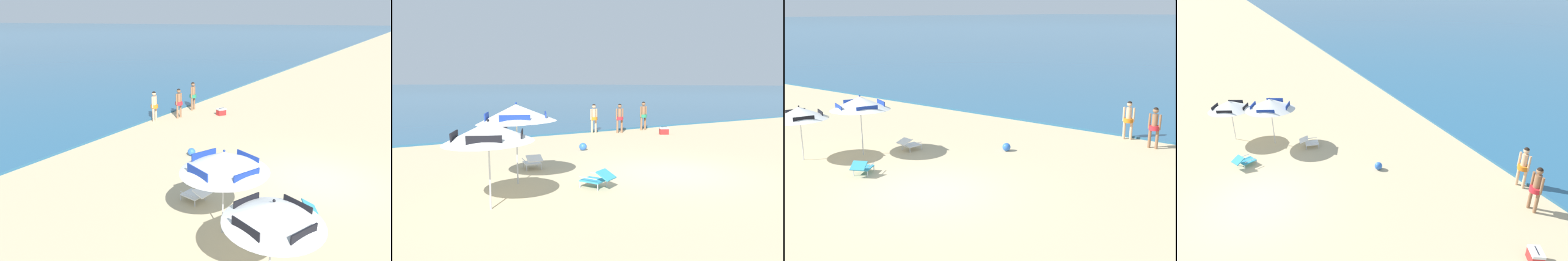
{
  "view_description": "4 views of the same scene",
  "coord_description": "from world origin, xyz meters",
  "views": [
    {
      "loc": [
        -11.74,
        -2.32,
        5.33
      ],
      "look_at": [
        0.95,
        5.53,
        0.62
      ],
      "focal_mm": 32.22,
      "sensor_mm": 36.0,
      "label": 1
    },
    {
      "loc": [
        -8.07,
        -8.52,
        2.85
      ],
      "look_at": [
        0.2,
        5.46,
        0.76
      ],
      "focal_mm": 33.78,
      "sensor_mm": 36.0,
      "label": 2
    },
    {
      "loc": [
        8.95,
        -9.87,
        5.35
      ],
      "look_at": [
        -1.51,
        4.69,
        0.71
      ],
      "focal_mm": 42.44,
      "sensor_mm": 36.0,
      "label": 3
    },
    {
      "loc": [
        10.79,
        -0.14,
        7.29
      ],
      "look_at": [
        -1.35,
        5.04,
        1.36
      ],
      "focal_mm": 30.99,
      "sensor_mm": 36.0,
      "label": 4
    }
  ],
  "objects": [
    {
      "name": "beach_umbrella_striped_second",
      "position": [
        -5.87,
        -0.45,
        1.77
      ],
      "size": [
        2.17,
        2.16,
        2.06
      ],
      "color": "silver",
      "rests_on": "ground"
    },
    {
      "name": "lounge_chair_beside_umbrella",
      "position": [
        -2.86,
        -0.24,
        0.27
      ],
      "size": [
        0.87,
        1.03,
        0.52
      ],
      "color": "teal",
      "rests_on": "ground"
    },
    {
      "name": "person_standing_near_shore",
      "position": [
        2.91,
        9.39,
        0.97
      ],
      "size": [
        0.49,
        0.41,
        1.67
      ],
      "color": "#D8A87F",
      "rests_on": "ground"
    },
    {
      "name": "beach_umbrella_striped_main",
      "position": [
        -4.6,
        1.28,
        2.01
      ],
      "size": [
        3.19,
        3.19,
        2.33
      ],
      "color": "silver",
      "rests_on": "ground"
    },
    {
      "name": "ground_plane",
      "position": [
        0.0,
        0.0,
        0.0
      ],
      "size": [
        800.0,
        800.0,
        0.0
      ],
      "primitive_type": "plane",
      "color": "tan"
    },
    {
      "name": "beach_ball",
      "position": [
        -0.38,
        4.9,
        0.16
      ],
      "size": [
        0.32,
        0.32,
        0.32
      ],
      "primitive_type": "sphere",
      "color": "blue",
      "rests_on": "ground"
    },
    {
      "name": "person_wading_in",
      "position": [
        4.19,
        8.64,
        0.97
      ],
      "size": [
        0.5,
        0.41,
        1.68
      ],
      "color": "#8C6042",
      "rests_on": "ground"
    },
    {
      "name": "lounge_chair_under_umbrella",
      "position": [
        -3.55,
        2.72,
        0.28
      ],
      "size": [
        0.66,
        0.94,
        0.5
      ],
      "color": "white",
      "rests_on": "ground"
    }
  ]
}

